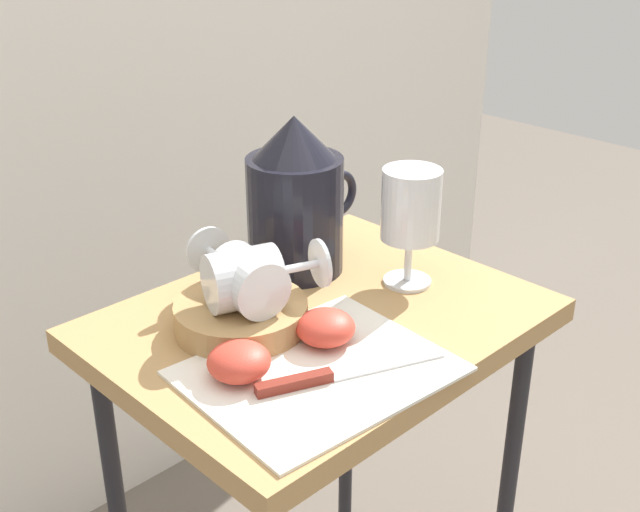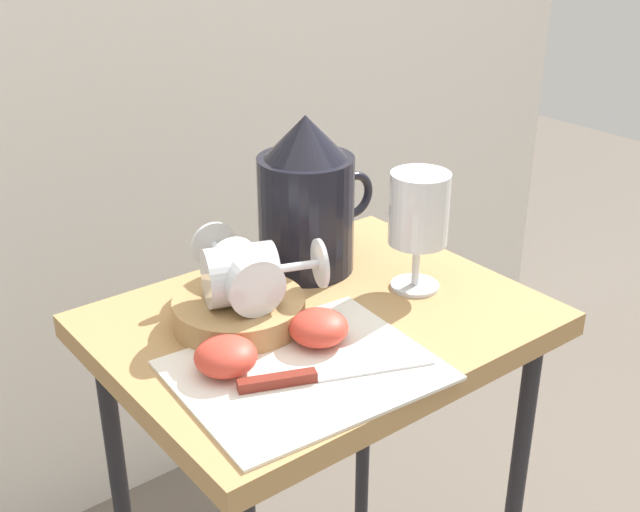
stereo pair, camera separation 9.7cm
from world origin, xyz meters
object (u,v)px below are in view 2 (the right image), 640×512
object	(u,v)px
pitcher	(307,209)
wine_glass_tipped_near	(245,274)
basket_tray	(239,312)
knife	(309,377)
wine_glass_upright	(419,215)
wine_glass_tipped_far	(243,275)
apple_half_left	(226,356)
apple_half_right	(319,327)
table	(320,368)

from	to	relation	value
pitcher	wine_glass_tipped_near	size ratio (longest dim) A/B	1.35
basket_tray	knife	bearing A→B (deg)	-94.02
wine_glass_upright	wine_glass_tipped_far	world-z (taller)	wine_glass_upright
apple_half_left	apple_half_right	distance (m)	0.12
wine_glass_tipped_far	apple_half_right	distance (m)	0.11
table	wine_glass_tipped_far	xyz separation A→B (m)	(-0.09, 0.03, 0.15)
table	wine_glass_tipped_near	xyz separation A→B (m)	(-0.09, 0.03, 0.15)
apple_half_right	knife	distance (m)	0.08
wine_glass_tipped_far	apple_half_left	xyz separation A→B (m)	(-0.07, -0.07, -0.05)
wine_glass_tipped_near	wine_glass_tipped_far	distance (m)	0.00
pitcher	apple_half_left	size ratio (longest dim) A/B	3.13
basket_tray	apple_half_right	size ratio (longest dim) A/B	2.31
apple_half_left	apple_half_right	bearing A→B (deg)	-6.56
knife	pitcher	bearing A→B (deg)	53.17
apple_half_left	knife	size ratio (longest dim) A/B	0.33
wine_glass_upright	apple_half_left	size ratio (longest dim) A/B	2.30
pitcher	apple_half_left	world-z (taller)	pitcher
wine_glass_tipped_far	apple_half_right	bearing A→B (deg)	-63.30
basket_tray	wine_glass_upright	world-z (taller)	wine_glass_upright
pitcher	apple_half_left	xyz separation A→B (m)	(-0.23, -0.16, -0.06)
wine_glass_tipped_near	apple_half_right	bearing A→B (deg)	-64.02
knife	table	bearing A→B (deg)	47.40
wine_glass_upright	apple_half_left	distance (m)	0.32
wine_glass_tipped_far	apple_half_right	xyz separation A→B (m)	(0.04, -0.09, -0.05)
apple_half_left	apple_half_right	world-z (taller)	same
basket_tray	pitcher	size ratio (longest dim) A/B	0.74
apple_half_right	knife	xyz separation A→B (m)	(-0.06, -0.06, -0.01)
basket_tray	wine_glass_upright	xyz separation A→B (m)	(0.24, -0.06, 0.09)
basket_tray	apple_half_left	xyz separation A→B (m)	(-0.07, -0.08, 0.01)
apple_half_right	knife	size ratio (longest dim) A/B	0.33
wine_glass_upright	knife	distance (m)	0.28
wine_glass_tipped_near	wine_glass_tipped_far	size ratio (longest dim) A/B	1.05
apple_half_right	wine_glass_tipped_near	bearing A→B (deg)	115.98
wine_glass_upright	table	bearing A→B (deg)	172.25
basket_tray	wine_glass_tipped_near	distance (m)	0.05
wine_glass_upright	wine_glass_tipped_far	distance (m)	0.24
wine_glass_upright	apple_half_right	distance (m)	0.21
wine_glass_upright	apple_half_right	xyz separation A→B (m)	(-0.19, -0.04, -0.08)
wine_glass_tipped_near	knife	bearing A→B (deg)	-96.01
table	pitcher	size ratio (longest dim) A/B	3.12
basket_tray	wine_glass_tipped_far	xyz separation A→B (m)	(0.00, -0.01, 0.05)
table	wine_glass_upright	size ratio (longest dim) A/B	4.24
basket_tray	pitcher	distance (m)	0.19
basket_tray	wine_glass_upright	size ratio (longest dim) A/B	1.00
pitcher	knife	distance (m)	0.30
apple_half_left	wine_glass_upright	bearing A→B (deg)	4.18
table	apple_half_right	distance (m)	0.12
table	basket_tray	size ratio (longest dim) A/B	4.23
pitcher	knife	world-z (taller)	pitcher
apple_half_right	knife	world-z (taller)	apple_half_right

